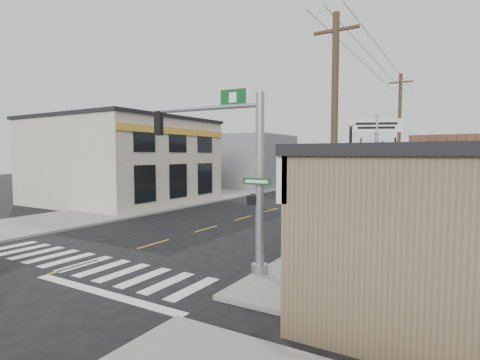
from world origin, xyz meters
The scene contains 19 objects.
ground centered at (0.00, 0.00, 0.00)m, with size 140.00×140.00×0.00m, color black.
sidewalk_right centered at (9.00, 13.00, 0.07)m, with size 6.00×38.00×0.13m, color gray.
sidewalk_left centered at (-9.00, 13.00, 0.07)m, with size 6.00×38.00×0.13m, color gray.
center_line centered at (0.00, 8.00, 0.01)m, with size 0.12×56.00×0.01m, color gold.
crosswalk centered at (0.00, 0.40, 0.01)m, with size 11.00×2.20×0.01m, color silver.
left_building centered at (-13.00, 14.00, 3.40)m, with size 12.00×12.00×6.80m, color beige.
bldg_distant_right centered at (12.00, 30.00, 2.80)m, with size 8.00×10.00×5.60m, color brown.
bldg_distant_left centered at (-11.00, 32.00, 3.20)m, with size 9.00×10.00×6.40m, color slate.
traffic_signal_pole centered at (5.48, 2.39, 3.72)m, with size 4.76×0.38×6.03m.
guide_sign centered at (6.30, 7.14, 2.14)m, with size 1.80×0.14×3.15m.
fire_hydrant centered at (8.44, 7.55, 0.50)m, with size 0.21×0.21×0.68m.
ped_crossing_sign centered at (8.20, 8.19, 2.01)m, with size 1.07×0.08×2.76m.
lamp_post centered at (7.18, 10.07, 3.31)m, with size 0.71×0.56×5.48m.
dance_center_sign centered at (7.39, 14.90, 4.89)m, with size 2.95×0.18×6.26m.
bare_tree centered at (9.18, 5.88, 4.25)m, with size 2.62×2.62×5.24m.
shrub_front centered at (10.47, 1.93, 0.66)m, with size 1.42×1.42×1.06m, color #153917.
shrub_back centered at (8.65, 8.81, 0.50)m, with size 0.98×0.98×0.74m, color black.
utility_pole_near centered at (8.27, 3.51, 4.38)m, with size 1.44×0.22×8.28m.
utility_pole_far centered at (7.50, 23.26, 5.33)m, with size 1.76×0.26×10.14m.
Camera 1 is at (11.79, -8.27, 3.99)m, focal length 28.00 mm.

